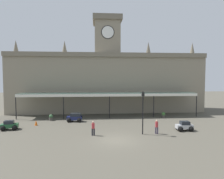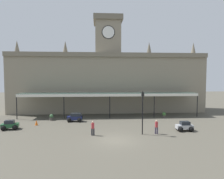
{
  "view_description": "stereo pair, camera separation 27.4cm",
  "coord_description": "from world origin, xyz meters",
  "px_view_note": "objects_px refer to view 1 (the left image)",
  "views": [
    {
      "loc": [
        -2.0,
        -20.06,
        6.63
      ],
      "look_at": [
        0.0,
        5.88,
        5.05
      ],
      "focal_mm": 30.93,
      "sensor_mm": 36.0,
      "label": 1
    },
    {
      "loc": [
        -1.73,
        -20.08,
        6.63
      ],
      "look_at": [
        0.0,
        5.88,
        5.05
      ],
      "focal_mm": 30.93,
      "sensor_mm": 36.0,
      "label": 2
    }
  ],
  "objects_px": {
    "car_silver_sedan": "(184,127)",
    "planter_near_kerb": "(51,117)",
    "pedestrian_near_entrance": "(93,128)",
    "planter_by_canopy": "(163,115)",
    "car_green_sedan": "(10,126)",
    "victorian_lamppost": "(143,108)",
    "pedestrian_crossing_forecourt": "(157,126)",
    "car_navy_estate": "(75,118)",
    "traffic_cone": "(36,123)"
  },
  "relations": [
    {
      "from": "car_green_sedan",
      "to": "planter_near_kerb",
      "type": "bearing_deg",
      "value": 51.66
    },
    {
      "from": "pedestrian_near_entrance",
      "to": "car_navy_estate",
      "type": "bearing_deg",
      "value": 111.95
    },
    {
      "from": "car_navy_estate",
      "to": "pedestrian_crossing_forecourt",
      "type": "distance_m",
      "value": 12.65
    },
    {
      "from": "car_silver_sedan",
      "to": "victorian_lamppost",
      "type": "height_order",
      "value": "victorian_lamppost"
    },
    {
      "from": "victorian_lamppost",
      "to": "planter_near_kerb",
      "type": "xyz_separation_m",
      "value": [
        -12.49,
        8.33,
        -2.66
      ]
    },
    {
      "from": "car_green_sedan",
      "to": "car_silver_sedan",
      "type": "xyz_separation_m",
      "value": [
        22.1,
        -2.13,
        0.0
      ]
    },
    {
      "from": "car_silver_sedan",
      "to": "planter_near_kerb",
      "type": "distance_m",
      "value": 19.47
    },
    {
      "from": "car_green_sedan",
      "to": "pedestrian_near_entrance",
      "type": "distance_m",
      "value": 11.22
    },
    {
      "from": "pedestrian_near_entrance",
      "to": "planter_near_kerb",
      "type": "relative_size",
      "value": 1.74
    },
    {
      "from": "car_navy_estate",
      "to": "victorian_lamppost",
      "type": "distance_m",
      "value": 11.61
    },
    {
      "from": "car_silver_sedan",
      "to": "victorian_lamppost",
      "type": "xyz_separation_m",
      "value": [
        -5.6,
        -1.14,
        2.65
      ]
    },
    {
      "from": "pedestrian_crossing_forecourt",
      "to": "victorian_lamppost",
      "type": "bearing_deg",
      "value": -179.06
    },
    {
      "from": "car_navy_estate",
      "to": "planter_by_canopy",
      "type": "xyz_separation_m",
      "value": [
        14.36,
        1.74,
        -0.07
      ]
    },
    {
      "from": "planter_near_kerb",
      "to": "planter_by_canopy",
      "type": "distance_m",
      "value": 18.15
    },
    {
      "from": "pedestrian_crossing_forecourt",
      "to": "planter_near_kerb",
      "type": "distance_m",
      "value": 16.44
    },
    {
      "from": "car_navy_estate",
      "to": "traffic_cone",
      "type": "height_order",
      "value": "car_navy_estate"
    },
    {
      "from": "car_silver_sedan",
      "to": "pedestrian_near_entrance",
      "type": "relative_size",
      "value": 1.24
    },
    {
      "from": "planter_near_kerb",
      "to": "car_silver_sedan",
      "type": "bearing_deg",
      "value": -21.7
    },
    {
      "from": "traffic_cone",
      "to": "planter_by_canopy",
      "type": "height_order",
      "value": "planter_by_canopy"
    },
    {
      "from": "victorian_lamppost",
      "to": "traffic_cone",
      "type": "height_order",
      "value": "victorian_lamppost"
    },
    {
      "from": "car_navy_estate",
      "to": "pedestrian_near_entrance",
      "type": "height_order",
      "value": "pedestrian_near_entrance"
    },
    {
      "from": "victorian_lamppost",
      "to": "car_silver_sedan",
      "type": "bearing_deg",
      "value": 11.48
    },
    {
      "from": "pedestrian_crossing_forecourt",
      "to": "planter_by_canopy",
      "type": "height_order",
      "value": "pedestrian_crossing_forecourt"
    },
    {
      "from": "pedestrian_crossing_forecourt",
      "to": "pedestrian_near_entrance",
      "type": "relative_size",
      "value": 1.0
    },
    {
      "from": "car_silver_sedan",
      "to": "victorian_lamppost",
      "type": "bearing_deg",
      "value": -168.52
    },
    {
      "from": "car_green_sedan",
      "to": "planter_by_canopy",
      "type": "bearing_deg",
      "value": 14.43
    },
    {
      "from": "traffic_cone",
      "to": "pedestrian_crossing_forecourt",
      "type": "bearing_deg",
      "value": -18.77
    },
    {
      "from": "car_navy_estate",
      "to": "car_green_sedan",
      "type": "xyz_separation_m",
      "value": [
        -7.8,
        -3.96,
        -0.06
      ]
    },
    {
      "from": "victorian_lamppost",
      "to": "planter_by_canopy",
      "type": "bearing_deg",
      "value": 57.78
    },
    {
      "from": "car_silver_sedan",
      "to": "planter_by_canopy",
      "type": "distance_m",
      "value": 7.83
    },
    {
      "from": "car_green_sedan",
      "to": "pedestrian_crossing_forecourt",
      "type": "height_order",
      "value": "pedestrian_crossing_forecourt"
    },
    {
      "from": "pedestrian_crossing_forecourt",
      "to": "planter_near_kerb",
      "type": "relative_size",
      "value": 1.74
    },
    {
      "from": "pedestrian_crossing_forecourt",
      "to": "victorian_lamppost",
      "type": "relative_size",
      "value": 0.33
    },
    {
      "from": "car_navy_estate",
      "to": "car_silver_sedan",
      "type": "relative_size",
      "value": 1.11
    },
    {
      "from": "car_navy_estate",
      "to": "car_silver_sedan",
      "type": "bearing_deg",
      "value": -23.05
    },
    {
      "from": "car_silver_sedan",
      "to": "pedestrian_crossing_forecourt",
      "type": "distance_m",
      "value": 4.08
    },
    {
      "from": "car_green_sedan",
      "to": "pedestrian_crossing_forecourt",
      "type": "bearing_deg",
      "value": -10.08
    },
    {
      "from": "planter_by_canopy",
      "to": "pedestrian_near_entrance",
      "type": "bearing_deg",
      "value": -141.81
    },
    {
      "from": "traffic_cone",
      "to": "planter_by_canopy",
      "type": "xyz_separation_m",
      "value": [
        19.48,
        3.66,
        0.13
      ]
    },
    {
      "from": "car_silver_sedan",
      "to": "planter_by_canopy",
      "type": "height_order",
      "value": "car_silver_sedan"
    },
    {
      "from": "car_navy_estate",
      "to": "traffic_cone",
      "type": "distance_m",
      "value": 5.48
    },
    {
      "from": "planter_by_canopy",
      "to": "car_navy_estate",
      "type": "bearing_deg",
      "value": -173.09
    },
    {
      "from": "car_navy_estate",
      "to": "victorian_lamppost",
      "type": "bearing_deg",
      "value": -39.68
    },
    {
      "from": "car_navy_estate",
      "to": "pedestrian_crossing_forecourt",
      "type": "bearing_deg",
      "value": -34.69
    },
    {
      "from": "car_silver_sedan",
      "to": "traffic_cone",
      "type": "distance_m",
      "value": 19.87
    },
    {
      "from": "car_silver_sedan",
      "to": "planter_near_kerb",
      "type": "height_order",
      "value": "car_silver_sedan"
    },
    {
      "from": "pedestrian_crossing_forecourt",
      "to": "victorian_lamppost",
      "type": "distance_m",
      "value": 2.81
    },
    {
      "from": "car_navy_estate",
      "to": "planter_near_kerb",
      "type": "height_order",
      "value": "car_navy_estate"
    },
    {
      "from": "car_green_sedan",
      "to": "planter_by_canopy",
      "type": "relative_size",
      "value": 2.27
    },
    {
      "from": "pedestrian_crossing_forecourt",
      "to": "victorian_lamppost",
      "type": "xyz_separation_m",
      "value": [
        -1.69,
        -0.03,
        2.24
      ]
    }
  ]
}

